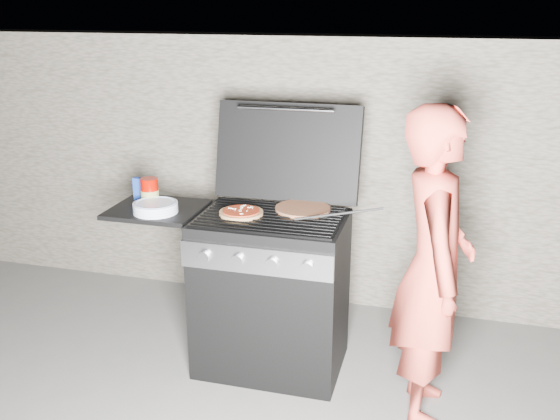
% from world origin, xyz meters
% --- Properties ---
extents(ground, '(50.00, 50.00, 0.00)m').
position_xyz_m(ground, '(0.00, 0.00, 0.00)').
color(ground, '#595958').
extents(stone_wall, '(8.00, 0.35, 1.80)m').
position_xyz_m(stone_wall, '(0.00, 1.05, 0.90)').
color(stone_wall, gray).
rests_on(stone_wall, ground).
extents(gas_grill, '(1.34, 0.79, 0.91)m').
position_xyz_m(gas_grill, '(-0.25, 0.00, 0.46)').
color(gas_grill, black).
rests_on(gas_grill, ground).
extents(pizza_topped, '(0.31, 0.31, 0.03)m').
position_xyz_m(pizza_topped, '(-0.16, -0.01, 0.92)').
color(pizza_topped, tan).
rests_on(pizza_topped, gas_grill).
extents(pizza_plain, '(0.35, 0.35, 0.02)m').
position_xyz_m(pizza_plain, '(0.14, 0.14, 0.92)').
color(pizza_plain, '#B47649').
rests_on(pizza_plain, gas_grill).
extents(sauce_jar, '(0.13, 0.13, 0.16)m').
position_xyz_m(sauce_jar, '(-0.73, 0.04, 0.98)').
color(sauce_jar, '#930900').
rests_on(sauce_jar, gas_grill).
extents(blue_carton, '(0.07, 0.05, 0.14)m').
position_xyz_m(blue_carton, '(-0.82, 0.09, 0.97)').
color(blue_carton, '#183997').
rests_on(blue_carton, gas_grill).
extents(plate_stack, '(0.29, 0.29, 0.06)m').
position_xyz_m(plate_stack, '(-0.64, -0.08, 0.93)').
color(plate_stack, white).
rests_on(plate_stack, gas_grill).
extents(person, '(0.45, 0.62, 1.58)m').
position_xyz_m(person, '(0.87, -0.21, 0.79)').
color(person, '#D24636').
rests_on(person, ground).
extents(tongs, '(0.46, 0.07, 0.09)m').
position_xyz_m(tongs, '(0.37, 0.00, 0.96)').
color(tongs, black).
rests_on(tongs, gas_grill).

